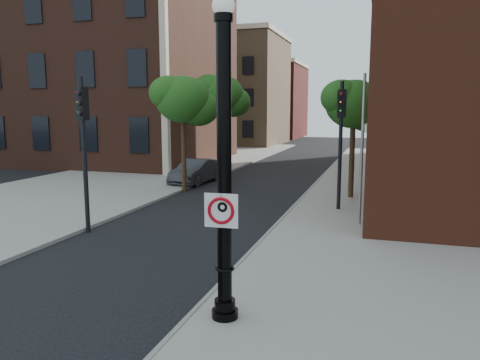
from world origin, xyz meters
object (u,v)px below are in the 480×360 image
(traffic_signal_left, at_px, (83,129))
(no_parking_sign, at_px, (221,210))
(parked_car, at_px, (196,171))
(traffic_signal_right, at_px, (341,125))
(lamppost, at_px, (224,180))

(traffic_signal_left, bearing_deg, no_parking_sign, -27.65)
(no_parking_sign, height_order, parked_car, no_parking_sign)
(parked_car, height_order, traffic_signal_left, traffic_signal_left)
(no_parking_sign, distance_m, traffic_signal_right, 10.93)
(no_parking_sign, xyz_separation_m, traffic_signal_right, (1.13, 10.80, 1.21))
(no_parking_sign, height_order, traffic_signal_right, traffic_signal_right)
(no_parking_sign, height_order, traffic_signal_left, traffic_signal_left)
(parked_car, bearing_deg, traffic_signal_left, -82.82)
(lamppost, relative_size, traffic_signal_left, 1.19)
(lamppost, relative_size, parked_car, 1.49)
(no_parking_sign, bearing_deg, lamppost, 84.32)
(no_parking_sign, relative_size, parked_car, 0.16)
(lamppost, relative_size, traffic_signal_right, 1.18)
(lamppost, height_order, parked_car, lamppost)
(lamppost, distance_m, traffic_signal_right, 10.72)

